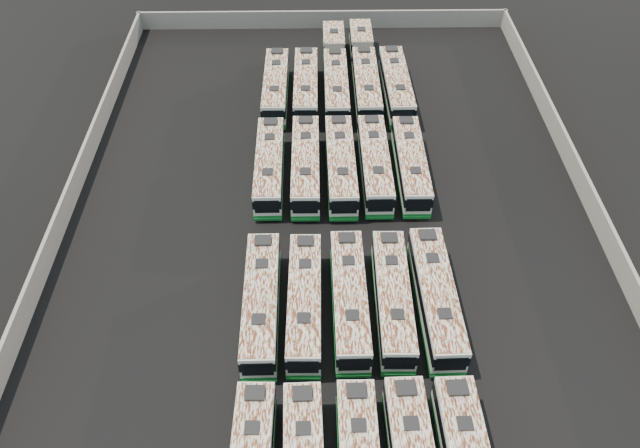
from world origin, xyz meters
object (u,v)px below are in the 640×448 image
Objects in this scene: bus_midfront_far_right at (436,297)px; bus_back_left at (306,87)px; bus_midback_center at (341,165)px; bus_midback_far_left at (269,166)px; bus_back_far_left at (276,87)px; bus_back_right at (364,70)px; bus_back_center at (335,72)px; bus_midfront_right at (393,298)px; bus_midfront_left at (305,302)px; bus_back_far_right at (396,86)px; bus_midback_far_right at (411,165)px; bus_midfront_far_left at (261,303)px; bus_midfront_center at (350,299)px; bus_midback_left at (306,165)px; bus_midback_right at (375,164)px.

bus_midfront_far_right is 1.01× the size of bus_back_left.
bus_midback_center is 1.01× the size of bus_back_left.
bus_back_far_left reaches higher than bus_midback_far_left.
bus_back_right is at bearing 94.53° from bus_midfront_far_right.
bus_midback_far_left is 17.03m from bus_back_center.
bus_midfront_left is at bearing -177.13° from bus_midfront_right.
bus_midback_far_left is 0.63× the size of bus_back_right.
bus_midfront_right is 28.14m from bus_back_far_right.
bus_midback_far_right is at bearing 59.26° from bus_midfront_left.
bus_midback_center reaches higher than bus_midfront_far_right.
bus_back_left is (3.16, 28.27, 0.01)m from bus_midfront_far_left.
bus_back_far_left is (-6.30, 28.02, 0.01)m from bus_midfront_center.
bus_midfront_far_right reaches higher than bus_midfront_left.
bus_midfront_right is at bearing -67.08° from bus_midback_left.
bus_back_center is at bearing -176.50° from bus_back_right.
bus_midfront_far_right is at bearing -57.79° from bus_midback_left.
bus_back_center is at bearing 67.60° from bus_midback_far_left.
bus_midback_far_right is (6.26, 0.06, -0.04)m from bus_midback_center.
bus_midback_left is at bearing -89.52° from bus_back_left.
bus_midback_right reaches higher than bus_midfront_center.
bus_midfront_far_left is 1.00× the size of bus_back_far_left.
bus_midback_center is (3.14, -0.04, 0.01)m from bus_midback_left.
bus_midfront_right is at bearing -76.78° from bus_back_left.
bus_midback_right is 13.15m from bus_back_far_right.
bus_midback_far_right is at bearing -78.90° from bus_back_right.
bus_midback_left is (-9.42, 15.11, -0.01)m from bus_midfront_far_right.
bus_back_far_left is at bearing -154.93° from bus_back_center.
bus_midback_far_right is 0.99× the size of bus_back_far_left.
bus_midback_far_left is at bearing 179.02° from bus_midback_center.
bus_midfront_center is 0.98× the size of bus_midback_left.
bus_midback_center reaches higher than bus_midback_left.
bus_back_right reaches higher than bus_midback_far_right.
bus_back_far_right is at bearing -45.23° from bus_back_right.
bus_back_center reaches higher than bus_midfront_left.
bus_midfront_left is 0.99× the size of bus_back_far_left.
bus_back_far_right reaches higher than bus_midfront_far_right.
bus_midback_center is (-6.28, 15.07, 0.00)m from bus_midfront_far_right.
bus_midback_far_right is at bearing -53.33° from bus_back_left.
bus_back_far_left is 0.97× the size of bus_back_far_right.
bus_back_left is (-3.17, 28.03, 0.02)m from bus_midfront_center.
bus_midback_right is 15.82m from bus_back_far_left.
bus_midback_center reaches higher than bus_midfront_right.
bus_back_center is (3.15, 2.91, -0.01)m from bus_back_left.
bus_midback_far_right is 0.98× the size of bus_back_left.
bus_midfront_far_left reaches higher than bus_midfront_left.
bus_midback_center is at bearing 111.44° from bus_midfront_far_right.
bus_back_left is (3.24, 12.88, 0.03)m from bus_midback_far_left.
bus_back_far_right is at bearing 45.13° from bus_midback_far_left.
bus_midfront_left is at bearing -95.69° from bus_back_center.
bus_midback_far_right is 0.63× the size of bus_back_right.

